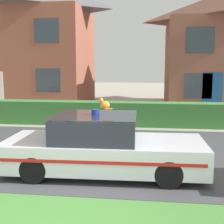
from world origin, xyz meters
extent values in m
cube|color=#424247|center=(0.00, 4.22, 0.01)|extent=(28.00, 6.26, 0.01)
cube|color=#478438|center=(0.00, 0.27, 0.00)|extent=(28.00, 1.64, 0.01)
cube|color=#3D7F38|center=(0.45, 8.26, 0.48)|extent=(12.06, 0.84, 0.96)
cylinder|color=black|center=(1.86, 1.74, 0.30)|extent=(0.57, 0.22, 0.57)
cylinder|color=black|center=(1.82, 3.28, 0.30)|extent=(0.57, 0.22, 0.57)
cylinder|color=black|center=(-0.91, 1.66, 0.30)|extent=(0.57, 0.22, 0.57)
cylinder|color=black|center=(-0.95, 3.20, 0.30)|extent=(0.57, 0.22, 0.57)
cube|color=silver|center=(0.45, 2.47, 0.48)|extent=(4.52, 1.87, 0.61)
cube|color=#232833|center=(0.26, 2.46, 1.07)|extent=(1.86, 1.62, 0.57)
cube|color=silver|center=(0.26, 2.46, 1.33)|extent=(1.86, 1.62, 0.04)
cube|color=red|center=(0.48, 1.59, 0.52)|extent=(4.25, 0.13, 0.07)
cube|color=red|center=(0.43, 3.35, 0.52)|extent=(4.25, 0.13, 0.07)
cylinder|color=#1933A5|center=(0.26, 2.46, 1.41)|extent=(0.18, 0.18, 0.13)
ellipsoid|color=orange|center=(0.47, 2.50, 1.57)|extent=(0.24, 0.19, 0.18)
ellipsoid|color=beige|center=(0.39, 2.48, 1.55)|extent=(0.08, 0.09, 0.10)
sphere|color=orange|center=(0.38, 2.48, 1.68)|extent=(0.11, 0.11, 0.11)
cone|color=orange|center=(0.38, 2.50, 1.73)|extent=(0.04, 0.04, 0.04)
cone|color=orange|center=(0.39, 2.45, 1.73)|extent=(0.04, 0.04, 0.04)
cylinder|color=orange|center=(0.56, 2.44, 1.49)|extent=(0.18, 0.07, 0.03)
cube|color=#93513D|center=(-6.14, 15.06, 2.90)|extent=(7.11, 5.48, 5.80)
cube|color=#333D47|center=(-4.19, 12.31, 1.62)|extent=(1.40, 0.02, 1.30)
cube|color=#333D47|center=(-4.19, 12.31, 4.29)|extent=(1.40, 0.02, 1.30)
cube|color=brown|center=(5.63, 15.33, 2.49)|extent=(6.50, 6.54, 4.99)
cube|color=navy|center=(4.55, 12.05, 1.05)|extent=(1.00, 0.02, 2.10)
cube|color=#333D47|center=(3.85, 12.05, 1.40)|extent=(1.40, 0.02, 1.30)
cube|color=#333D47|center=(3.85, 12.05, 3.69)|extent=(1.40, 0.02, 1.30)
camera|label=1|loc=(1.50, -4.32, 2.45)|focal=50.00mm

